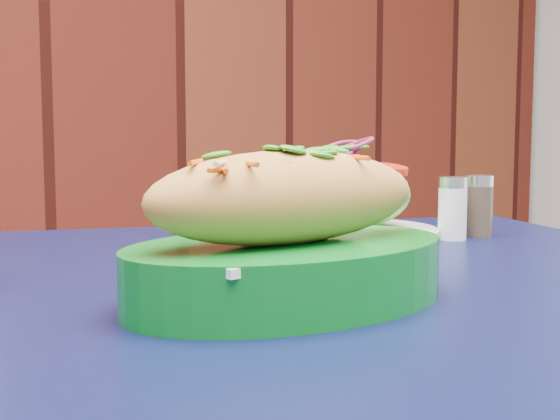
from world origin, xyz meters
TOP-DOWN VIEW (x-y plane):
  - cafe_table at (0.04, 1.46)m, footprint 1.04×1.04m
  - banh_mi_basket at (-0.01, 1.42)m, footprint 0.25×0.17m
  - salad_plate at (0.24, 1.63)m, footprint 0.20×0.20m
  - salt_shaker at (0.32, 1.56)m, footprint 0.03×0.03m
  - pepper_shaker at (0.37, 1.56)m, footprint 0.03×0.03m

SIDE VIEW (x-z plane):
  - cafe_table at x=0.04m, z-range 0.29..1.04m
  - salt_shaker at x=0.32m, z-range 0.75..0.82m
  - pepper_shaker at x=0.37m, z-range 0.75..0.82m
  - salad_plate at x=0.24m, z-range 0.74..0.85m
  - banh_mi_basket at x=-0.01m, z-range 0.74..0.85m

